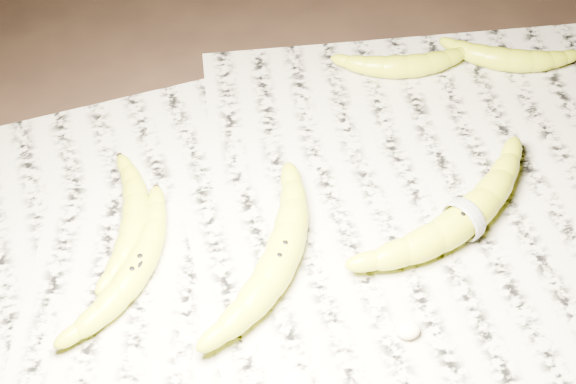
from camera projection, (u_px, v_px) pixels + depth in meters
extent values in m
plane|color=black|center=(299.00, 229.00, 0.92)|extent=(3.00, 3.00, 0.00)
cube|color=#B0AC97|center=(324.00, 239.00, 0.91)|extent=(0.90, 0.70, 0.01)
torus|color=white|center=(464.00, 218.00, 0.90)|extent=(0.03, 0.05, 0.05)
ellipsoid|color=#FEEDC4|center=(296.00, 382.00, 0.78)|extent=(0.03, 0.03, 0.02)
ellipsoid|color=#FEEDC4|center=(408.00, 328.00, 0.82)|extent=(0.03, 0.02, 0.02)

